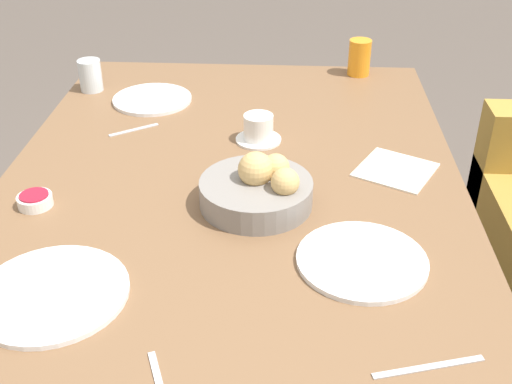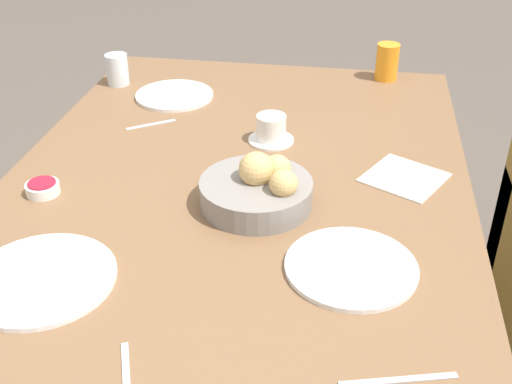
{
  "view_description": "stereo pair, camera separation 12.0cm",
  "coord_description": "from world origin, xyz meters",
  "px_view_note": "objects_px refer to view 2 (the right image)",
  "views": [
    {
      "loc": [
        1.19,
        0.13,
        1.46
      ],
      "look_at": [
        0.06,
        0.06,
        0.78
      ],
      "focal_mm": 45.0,
      "sensor_mm": 36.0,
      "label": 1
    },
    {
      "loc": [
        1.18,
        0.24,
        1.46
      ],
      "look_at": [
        0.06,
        0.06,
        0.78
      ],
      "focal_mm": 45.0,
      "sensor_mm": 36.0,
      "label": 2
    }
  ],
  "objects_px": {
    "bread_basket": "(258,189)",
    "jam_bowl_berry": "(43,188)",
    "plate_far_center": "(351,267)",
    "juice_glass": "(387,62)",
    "coffee_cup": "(271,130)",
    "fork_silver": "(398,380)",
    "napkin": "(404,178)",
    "plate_near_right": "(41,279)",
    "water_tumbler": "(117,70)",
    "spoon_coffee": "(151,125)",
    "plate_near_left": "(174,95)"
  },
  "relations": [
    {
      "from": "plate_far_center",
      "to": "spoon_coffee",
      "type": "height_order",
      "value": "plate_far_center"
    },
    {
      "from": "spoon_coffee",
      "to": "water_tumbler",
      "type": "bearing_deg",
      "value": -145.15
    },
    {
      "from": "jam_bowl_berry",
      "to": "fork_silver",
      "type": "xyz_separation_m",
      "value": [
        0.4,
        0.74,
        -0.01
      ]
    },
    {
      "from": "plate_near_right",
      "to": "fork_silver",
      "type": "height_order",
      "value": "plate_near_right"
    },
    {
      "from": "bread_basket",
      "to": "spoon_coffee",
      "type": "xyz_separation_m",
      "value": [
        -0.33,
        -0.34,
        -0.04
      ]
    },
    {
      "from": "plate_far_center",
      "to": "fork_silver",
      "type": "height_order",
      "value": "plate_far_center"
    },
    {
      "from": "spoon_coffee",
      "to": "bread_basket",
      "type": "bearing_deg",
      "value": 45.44
    },
    {
      "from": "water_tumbler",
      "to": "fork_silver",
      "type": "bearing_deg",
      "value": 37.68
    },
    {
      "from": "coffee_cup",
      "to": "napkin",
      "type": "bearing_deg",
      "value": 67.41
    },
    {
      "from": "coffee_cup",
      "to": "fork_silver",
      "type": "height_order",
      "value": "coffee_cup"
    },
    {
      "from": "plate_near_left",
      "to": "spoon_coffee",
      "type": "relative_size",
      "value": 1.9
    },
    {
      "from": "plate_near_right",
      "to": "water_tumbler",
      "type": "bearing_deg",
      "value": -168.62
    },
    {
      "from": "jam_bowl_berry",
      "to": "fork_silver",
      "type": "bearing_deg",
      "value": 61.27
    },
    {
      "from": "juice_glass",
      "to": "spoon_coffee",
      "type": "relative_size",
      "value": 0.93
    },
    {
      "from": "coffee_cup",
      "to": "jam_bowl_berry",
      "type": "height_order",
      "value": "coffee_cup"
    },
    {
      "from": "coffee_cup",
      "to": "fork_silver",
      "type": "relative_size",
      "value": 0.65
    },
    {
      "from": "plate_near_right",
      "to": "water_tumbler",
      "type": "relative_size",
      "value": 2.91
    },
    {
      "from": "plate_near_left",
      "to": "napkin",
      "type": "bearing_deg",
      "value": 60.15
    },
    {
      "from": "coffee_cup",
      "to": "napkin",
      "type": "relative_size",
      "value": 0.53
    },
    {
      "from": "spoon_coffee",
      "to": "napkin",
      "type": "distance_m",
      "value": 0.66
    },
    {
      "from": "juice_glass",
      "to": "water_tumbler",
      "type": "bearing_deg",
      "value": -77.7
    },
    {
      "from": "water_tumbler",
      "to": "bread_basket",
      "type": "bearing_deg",
      "value": 41.22
    },
    {
      "from": "juice_glass",
      "to": "water_tumbler",
      "type": "xyz_separation_m",
      "value": [
        0.17,
        -0.78,
        -0.01
      ]
    },
    {
      "from": "juice_glass",
      "to": "coffee_cup",
      "type": "relative_size",
      "value": 0.96
    },
    {
      "from": "plate_near_right",
      "to": "fork_silver",
      "type": "xyz_separation_m",
      "value": [
        0.13,
        0.61,
        -0.0
      ]
    },
    {
      "from": "plate_near_right",
      "to": "fork_silver",
      "type": "relative_size",
      "value": 1.51
    },
    {
      "from": "jam_bowl_berry",
      "to": "plate_near_left",
      "type": "bearing_deg",
      "value": 166.2
    },
    {
      "from": "jam_bowl_berry",
      "to": "spoon_coffee",
      "type": "relative_size",
      "value": 0.62
    },
    {
      "from": "plate_near_left",
      "to": "fork_silver",
      "type": "distance_m",
      "value": 1.13
    },
    {
      "from": "plate_near_left",
      "to": "plate_near_right",
      "type": "xyz_separation_m",
      "value": [
        0.83,
        -0.01,
        0.0
      ]
    },
    {
      "from": "plate_far_center",
      "to": "jam_bowl_berry",
      "type": "relative_size",
      "value": 3.34
    },
    {
      "from": "napkin",
      "to": "bread_basket",
      "type": "bearing_deg",
      "value": -62.45
    },
    {
      "from": "plate_far_center",
      "to": "napkin",
      "type": "distance_m",
      "value": 0.36
    },
    {
      "from": "napkin",
      "to": "fork_silver",
      "type": "bearing_deg",
      "value": -2.62
    },
    {
      "from": "water_tumbler",
      "to": "napkin",
      "type": "xyz_separation_m",
      "value": [
        0.43,
        0.82,
        -0.04
      ]
    },
    {
      "from": "plate_near_right",
      "to": "juice_glass",
      "type": "bearing_deg",
      "value": 150.63
    },
    {
      "from": "plate_far_center",
      "to": "fork_silver",
      "type": "distance_m",
      "value": 0.26
    },
    {
      "from": "water_tumbler",
      "to": "napkin",
      "type": "bearing_deg",
      "value": 62.33
    },
    {
      "from": "bread_basket",
      "to": "spoon_coffee",
      "type": "height_order",
      "value": "bread_basket"
    },
    {
      "from": "plate_far_center",
      "to": "juice_glass",
      "type": "relative_size",
      "value": 2.22
    },
    {
      "from": "bread_basket",
      "to": "jam_bowl_berry",
      "type": "relative_size",
      "value": 3.26
    },
    {
      "from": "bread_basket",
      "to": "juice_glass",
      "type": "xyz_separation_m",
      "value": [
        -0.76,
        0.27,
        0.02
      ]
    },
    {
      "from": "spoon_coffee",
      "to": "napkin",
      "type": "relative_size",
      "value": 0.54
    },
    {
      "from": "water_tumbler",
      "to": "fork_silver",
      "type": "height_order",
      "value": "water_tumbler"
    },
    {
      "from": "juice_glass",
      "to": "plate_near_left",
      "type": "bearing_deg",
      "value": -68.05
    },
    {
      "from": "plate_far_center",
      "to": "coffee_cup",
      "type": "xyz_separation_m",
      "value": [
        -0.48,
        -0.21,
        0.03
      ]
    },
    {
      "from": "plate_near_left",
      "to": "coffee_cup",
      "type": "relative_size",
      "value": 1.94
    },
    {
      "from": "plate_near_left",
      "to": "plate_far_center",
      "type": "bearing_deg",
      "value": 36.54
    },
    {
      "from": "bread_basket",
      "to": "fork_silver",
      "type": "relative_size",
      "value": 1.35
    },
    {
      "from": "plate_near_right",
      "to": "water_tumbler",
      "type": "height_order",
      "value": "water_tumbler"
    }
  ]
}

